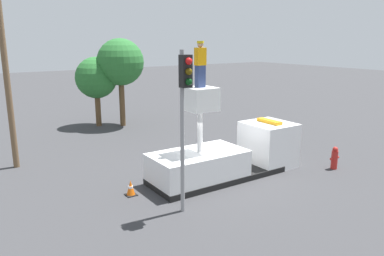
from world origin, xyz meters
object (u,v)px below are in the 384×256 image
(bucket_truck, at_px, (228,156))
(fire_hydrant, at_px, (335,158))
(tree_left_bg, at_px, (120,63))
(tree_right_bg, at_px, (96,78))
(worker, at_px, (200,64))
(utility_pole, at_px, (5,61))
(traffic_cone_rear, at_px, (131,188))
(traffic_light_pole, at_px, (184,101))

(bucket_truck, height_order, fire_hydrant, bucket_truck)
(tree_left_bg, relative_size, tree_right_bg, 1.26)
(worker, bearing_deg, utility_pole, 133.64)
(worker, height_order, tree_right_bg, worker)
(worker, xyz_separation_m, tree_left_bg, (1.58, 11.36, -0.56))
(worker, xyz_separation_m, tree_right_bg, (0.20, 12.21, -1.56))
(worker, bearing_deg, traffic_cone_rear, 172.95)
(tree_right_bg, relative_size, utility_pole, 0.51)
(bucket_truck, relative_size, traffic_light_pole, 1.27)
(fire_hydrant, bearing_deg, utility_pole, 145.36)
(worker, xyz_separation_m, traffic_cone_rear, (-2.89, 0.36, -4.49))
(bucket_truck, distance_m, fire_hydrant, 4.94)
(traffic_light_pole, xyz_separation_m, tree_right_bg, (2.17, 14.18, -0.60))
(bucket_truck, relative_size, worker, 3.92)
(traffic_light_pole, height_order, tree_left_bg, tree_left_bg)
(worker, relative_size, tree_right_bg, 0.38)
(bucket_truck, height_order, tree_right_bg, tree_right_bg)
(tree_right_bg, xyz_separation_m, utility_pole, (-6.10, -6.02, 1.59))
(utility_pole, bearing_deg, worker, -46.36)
(worker, relative_size, traffic_light_pole, 0.32)
(tree_left_bg, relative_size, utility_pole, 0.65)
(fire_hydrant, relative_size, tree_left_bg, 0.18)
(traffic_light_pole, height_order, tree_right_bg, traffic_light_pole)
(utility_pole, bearing_deg, traffic_light_pole, -64.32)
(traffic_cone_rear, relative_size, utility_pole, 0.07)
(fire_hydrant, height_order, tree_left_bg, tree_left_bg)
(worker, height_order, fire_hydrant, worker)
(tree_left_bg, bearing_deg, worker, -97.89)
(bucket_truck, bearing_deg, traffic_cone_rear, 175.31)
(traffic_light_pole, distance_m, utility_pole, 9.11)
(bucket_truck, height_order, utility_pole, utility_pole)
(worker, bearing_deg, bucket_truck, 0.00)
(traffic_cone_rear, bearing_deg, worker, -7.05)
(traffic_light_pole, xyz_separation_m, tree_left_bg, (3.55, 13.34, 0.40))
(traffic_light_pole, bearing_deg, worker, 44.99)
(traffic_light_pole, distance_m, tree_right_bg, 14.36)
(bucket_truck, relative_size, tree_left_bg, 1.19)
(fire_hydrant, height_order, utility_pole, utility_pole)
(tree_right_bg, bearing_deg, traffic_light_pole, -98.70)
(bucket_truck, xyz_separation_m, traffic_light_pole, (-3.44, -1.97, 2.95))
(traffic_cone_rear, xyz_separation_m, tree_right_bg, (3.09, 11.85, 2.93))
(bucket_truck, height_order, traffic_cone_rear, bucket_truck)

